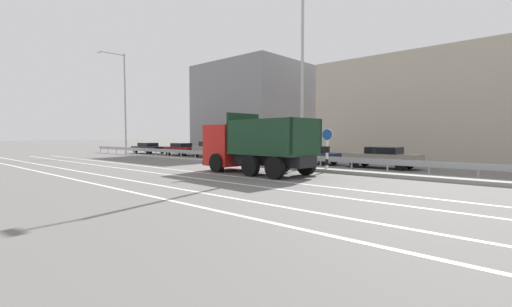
# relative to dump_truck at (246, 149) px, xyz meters

# --- Properties ---
(ground_plane) EXTENTS (320.00, 320.00, 0.00)m
(ground_plane) POSITION_rel_dump_truck_xyz_m (-2.17, 0.34, -1.31)
(ground_plane) COLOR #605E5B
(lane_strip_0) EXTENTS (54.52, 0.16, 0.01)m
(lane_strip_0) POSITION_rel_dump_truck_xyz_m (0.95, -1.85, -1.31)
(lane_strip_0) COLOR silver
(lane_strip_0) RESTS_ON ground_plane
(lane_strip_1) EXTENTS (54.52, 0.16, 0.01)m
(lane_strip_1) POSITION_rel_dump_truck_xyz_m (0.95, -3.62, -1.31)
(lane_strip_1) COLOR silver
(lane_strip_1) RESTS_ON ground_plane
(lane_strip_2) EXTENTS (54.52, 0.16, 0.01)m
(lane_strip_2) POSITION_rel_dump_truck_xyz_m (0.95, -6.10, -1.31)
(lane_strip_2) COLOR silver
(lane_strip_2) RESTS_ON ground_plane
(lane_strip_3) EXTENTS (54.52, 0.16, 0.01)m
(lane_strip_3) POSITION_rel_dump_truck_xyz_m (0.95, -7.69, -1.31)
(lane_strip_3) COLOR silver
(lane_strip_3) RESTS_ON ground_plane
(median_island) EXTENTS (29.98, 1.10, 0.18)m
(median_island) POSITION_rel_dump_truck_xyz_m (-2.17, 3.25, -1.22)
(median_island) COLOR gray
(median_island) RESTS_ON ground_plane
(median_guardrail) EXTENTS (54.52, 0.09, 0.78)m
(median_guardrail) POSITION_rel_dump_truck_xyz_m (-2.17, 4.59, -0.74)
(median_guardrail) COLOR #9EA0A5
(median_guardrail) RESTS_ON ground_plane
(dump_truck) EXTENTS (6.88, 3.03, 3.28)m
(dump_truck) POSITION_rel_dump_truck_xyz_m (0.00, 0.00, 0.00)
(dump_truck) COLOR red
(dump_truck) RESTS_ON ground_plane
(median_road_sign) EXTENTS (0.66, 0.16, 2.43)m
(median_road_sign) POSITION_rel_dump_truck_xyz_m (3.22, 3.25, -0.06)
(median_road_sign) COLOR white
(median_road_sign) RESTS_ON ground_plane
(street_lamp_0) EXTENTS (0.71, 2.67, 10.37)m
(street_lamp_0) POSITION_rel_dump_truck_xyz_m (-20.43, 3.24, 4.42)
(street_lamp_0) COLOR #ADADB2
(street_lamp_0) RESTS_ON ground_plane
(street_lamp_1) EXTENTS (0.72, 1.93, 10.92)m
(street_lamp_1) POSITION_rel_dump_truck_xyz_m (1.40, 3.30, 4.61)
(street_lamp_1) COLOR #ADADB2
(street_lamp_1) RESTS_ON ground_plane
(parked_car_0) EXTENTS (4.70, 2.06, 1.24)m
(parked_car_0) POSITION_rel_dump_truck_xyz_m (-22.60, 7.28, -0.66)
(parked_car_0) COLOR black
(parked_car_0) RESTS_ON ground_plane
(parked_car_1) EXTENTS (4.08, 2.12, 1.29)m
(parked_car_1) POSITION_rel_dump_truck_xyz_m (-16.32, 7.43, -0.64)
(parked_car_1) COLOR maroon
(parked_car_1) RESTS_ON ground_plane
(parked_car_2) EXTENTS (4.00, 2.18, 1.51)m
(parked_car_2) POSITION_rel_dump_truck_xyz_m (-11.43, 7.22, -0.54)
(parked_car_2) COLOR gray
(parked_car_2) RESTS_ON ground_plane
(parked_car_3) EXTENTS (4.11, 2.06, 1.30)m
(parked_car_3) POSITION_rel_dump_truck_xyz_m (-6.78, 7.34, -0.64)
(parked_car_3) COLOR silver
(parked_car_3) RESTS_ON ground_plane
(parked_car_4) EXTENTS (4.45, 1.82, 1.28)m
(parked_car_4) POSITION_rel_dump_truck_xyz_m (-0.43, 7.38, -0.65)
(parked_car_4) COLOR navy
(parked_car_4) RESTS_ON ground_plane
(parked_car_5) EXTENTS (4.62, 1.86, 1.33)m
(parked_car_5) POSITION_rel_dump_truck_xyz_m (4.71, 7.39, -0.62)
(parked_car_5) COLOR gray
(parked_car_5) RESTS_ON ground_plane
(background_building_0) EXTENTS (11.85, 11.03, 10.54)m
(background_building_0) POSITION_rel_dump_truck_xyz_m (-15.32, 17.68, 3.96)
(background_building_0) COLOR gray
(background_building_0) RESTS_ON ground_plane
(background_building_1) EXTENTS (19.95, 11.50, 8.77)m
(background_building_1) POSITION_rel_dump_truck_xyz_m (5.44, 20.07, 3.07)
(background_building_1) COLOR #B7AD99
(background_building_1) RESTS_ON ground_plane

